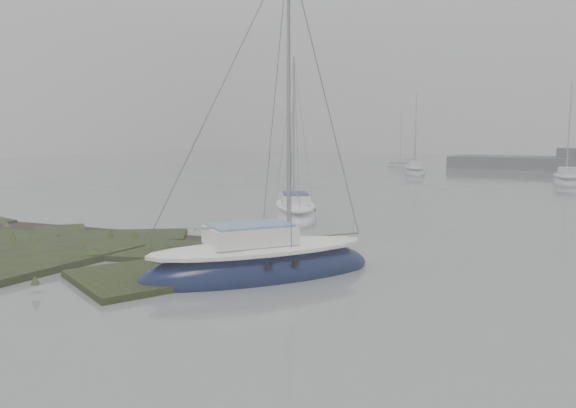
{
  "coord_description": "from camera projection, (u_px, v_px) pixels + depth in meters",
  "views": [
    {
      "loc": [
        11.53,
        -11.58,
        4.02
      ],
      "look_at": [
        2.99,
        4.24,
        1.8
      ],
      "focal_mm": 35.0,
      "sensor_mm": 36.0,
      "label": 1
    }
  ],
  "objects": [
    {
      "name": "sailboat_far_b",
      "position": [
        567.0,
        181.0,
        45.78
      ],
      "size": [
        2.62,
        6.53,
        8.99
      ],
      "rotation": [
        0.0,
        0.0,
        0.08
      ],
      "color": "silver",
      "rests_on": "ground"
    },
    {
      "name": "sailboat_main",
      "position": [
        260.0,
        265.0,
        16.05
      ],
      "size": [
        6.02,
        6.97,
        9.86
      ],
      "rotation": [
        0.0,
        0.0,
        -0.64
      ],
      "color": "#0F1736",
      "rests_on": "ground"
    },
    {
      "name": "sailboat_white",
      "position": [
        295.0,
        214.0,
        26.91
      ],
      "size": [
        4.79,
        6.04,
        8.34
      ],
      "rotation": [
        0.0,
        0.0,
        0.56
      ],
      "color": "silver",
      "rests_on": "ground"
    },
    {
      "name": "sailboat_far_c",
      "position": [
        405.0,
        165.0,
        70.49
      ],
      "size": [
        5.55,
        3.25,
        7.44
      ],
      "rotation": [
        0.0,
        0.0,
        1.26
      ],
      "color": "#B6BCC0",
      "rests_on": "ground"
    },
    {
      "name": "ground",
      "position": [
        415.0,
        189.0,
        42.24
      ],
      "size": [
        160.0,
        160.0,
        0.0
      ],
      "primitive_type": "plane",
      "color": "slate",
      "rests_on": "ground"
    },
    {
      "name": "sailboat_far_a",
      "position": [
        415.0,
        172.0,
        57.42
      ],
      "size": [
        3.86,
        6.61,
        8.86
      ],
      "rotation": [
        0.0,
        0.0,
        0.31
      ],
      "color": "silver",
      "rests_on": "ground"
    }
  ]
}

